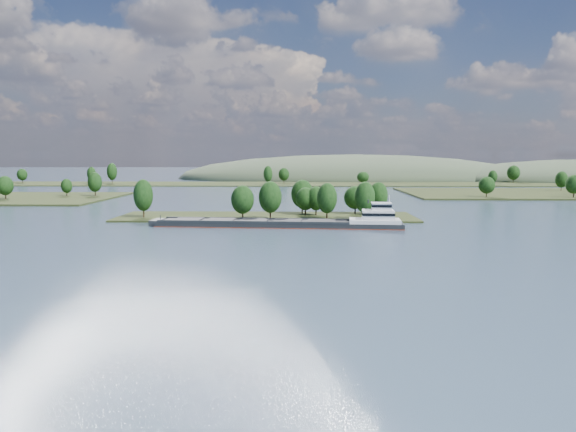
{
  "coord_description": "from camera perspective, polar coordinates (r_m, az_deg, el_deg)",
  "views": [
    {
      "loc": [
        11.25,
        -9.36,
        21.1
      ],
      "look_at": [
        8.34,
        130.0,
        6.0
      ],
      "focal_mm": 35.0,
      "sensor_mm": 36.0,
      "label": 1
    }
  ],
  "objects": [
    {
      "name": "ground",
      "position": [
        131.55,
        -3.73,
        -3.06
      ],
      "size": [
        1800.0,
        1800.0,
        0.0
      ],
      "primitive_type": "plane",
      "color": "#324757",
      "rests_on": "ground"
    },
    {
      "name": "tree_island",
      "position": [
        189.43,
        -0.26,
        1.02
      ],
      "size": [
        100.0,
        30.0,
        13.87
      ],
      "color": "#232C13",
      "rests_on": "ground"
    },
    {
      "name": "back_shoreline",
      "position": [
        409.71,
        0.74,
        3.32
      ],
      "size": [
        900.0,
        60.0,
        16.11
      ],
      "color": "#232C13",
      "rests_on": "ground"
    },
    {
      "name": "hill_west",
      "position": [
        512.12,
        6.67,
        3.78
      ],
      "size": [
        320.0,
        160.0,
        44.0
      ],
      "primitive_type": "ellipsoid",
      "color": "#394731",
      "rests_on": "ground"
    },
    {
      "name": "cargo_barge",
      "position": [
        166.29,
        0.59,
        -0.66
      ],
      "size": [
        75.6,
        15.23,
        10.16
      ],
      "color": "black",
      "rests_on": "ground"
    }
  ]
}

